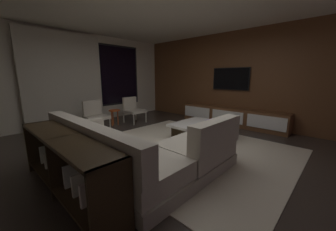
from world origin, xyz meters
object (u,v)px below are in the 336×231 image
book_stack_on_coffee_table (212,122)px  accent_chair_by_curtain (95,114)px  console_table_behind_couch (66,162)px  coffee_table (202,131)px  side_stool (114,113)px  accent_chair_near_window (133,108)px  media_console (232,117)px  sectional_couch (135,153)px  mounted_tv (231,79)px

book_stack_on_coffee_table → accent_chair_by_curtain: 3.06m
book_stack_on_coffee_table → console_table_behind_couch: bearing=175.8°
coffee_table → side_stool: size_ratio=2.52×
coffee_table → accent_chair_near_window: bearing=91.1°
media_console → side_stool: bearing=133.4°
sectional_couch → coffee_table: 1.98m
coffee_table → media_console: bearing=2.6°
sectional_couch → book_stack_on_coffee_table: size_ratio=8.43×
book_stack_on_coffee_table → mounted_tv: (1.78, 0.47, 0.93)m
book_stack_on_coffee_table → side_stool: 2.89m
sectional_couch → console_table_behind_couch: 0.93m
console_table_behind_couch → coffee_table: bearing=-0.4°
side_stool → accent_chair_near_window: bearing=-4.9°
coffee_table → side_stool: (-0.67, 2.59, 0.19)m
media_console → accent_chair_by_curtain: bearing=140.6°
sectional_couch → accent_chair_by_curtain: 2.73m
accent_chair_by_curtain → side_stool: 0.62m
coffee_table → accent_chair_near_window: (-0.05, 2.53, 0.25)m
sectional_couch → book_stack_on_coffee_table: (2.07, -0.09, 0.13)m
book_stack_on_coffee_table → accent_chair_near_window: (-0.15, 2.73, 0.02)m
sectional_couch → mounted_tv: bearing=5.7°
accent_chair_by_curtain → mounted_tv: (3.17, -2.25, 0.92)m
mounted_tv → accent_chair_by_curtain: bearing=144.6°
book_stack_on_coffee_table → console_table_behind_couch: (-2.99, 0.22, 0.00)m
accent_chair_by_curtain → media_console: bearing=-39.4°
media_console → console_table_behind_couch: bearing=-179.3°
coffee_table → accent_chair_by_curtain: accent_chair_by_curtain is taller
side_stool → media_console: size_ratio=0.15×
sectional_couch → book_stack_on_coffee_table: 2.08m
coffee_table → sectional_couch: bearing=-176.8°
accent_chair_by_curtain → side_stool: size_ratio=1.70×
side_stool → mounted_tv: size_ratio=0.41×
sectional_couch → media_console: size_ratio=0.81×
accent_chair_near_window → media_console: accent_chair_near_window is taller
coffee_table → side_stool: 2.68m
console_table_behind_couch → book_stack_on_coffee_table: bearing=-4.2°
mounted_tv → console_table_behind_couch: size_ratio=0.53×
accent_chair_by_curtain → console_table_behind_couch: accent_chair_by_curtain is taller
media_console → mounted_tv: 1.13m
media_console → mounted_tv: bearing=47.6°
accent_chair_near_window → mounted_tv: bearing=-49.5°
book_stack_on_coffee_table → accent_chair_near_window: accent_chair_near_window is taller
accent_chair_near_window → side_stool: bearing=175.1°
accent_chair_near_window → mounted_tv: size_ratio=0.70×
sectional_couch → side_stool: size_ratio=5.43×
coffee_table → media_console: media_console is taller
coffee_table → accent_chair_near_window: accent_chair_near_window is taller
accent_chair_by_curtain → mounted_tv: mounted_tv is taller
sectional_couch → accent_chair_near_window: 3.27m
coffee_table → accent_chair_near_window: size_ratio=1.49×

